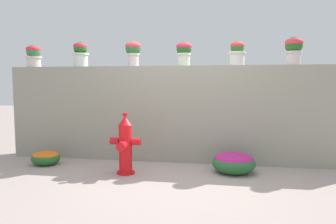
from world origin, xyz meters
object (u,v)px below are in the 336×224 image
object	(u,v)px
potted_plant_1	(80,53)
flower_bush_right	(46,157)
potted_plant_2	(133,50)
potted_plant_5	(294,48)
potted_plant_0	(34,55)
flower_bush_left	(234,162)
potted_plant_4	(237,52)
fire_hydrant	(125,146)
potted_plant_3	(184,51)

from	to	relation	value
potted_plant_1	flower_bush_right	xyz separation A→B (m)	(-0.37, -0.58, -1.70)
potted_plant_2	potted_plant_5	bearing A→B (deg)	-0.04
potted_plant_1	potted_plant_5	distance (m)	3.49
potted_plant_1	potted_plant_0	bearing A→B (deg)	178.04
flower_bush_left	potted_plant_4	bearing A→B (deg)	85.64
potted_plant_2	fire_hydrant	bearing A→B (deg)	-82.49
potted_plant_2	fire_hydrant	xyz separation A→B (m)	(0.11, -0.87, -1.44)
potted_plant_5	potted_plant_2	bearing A→B (deg)	179.96
potted_plant_2	potted_plant_4	xyz separation A→B (m)	(1.70, -0.00, -0.05)
potted_plant_0	potted_plant_5	bearing A→B (deg)	-0.28
potted_plant_4	potted_plant_2	bearing A→B (deg)	179.86
potted_plant_1	potted_plant_2	distance (m)	0.94
potted_plant_2	fire_hydrant	size ratio (longest dim) A/B	0.47
flower_bush_right	potted_plant_2	bearing A→B (deg)	24.35
potted_plant_2	flower_bush_right	world-z (taller)	potted_plant_2
potted_plant_0	potted_plant_3	size ratio (longest dim) A/B	0.99
potted_plant_0	potted_plant_2	distance (m)	1.84
potted_plant_0	flower_bush_left	distance (m)	3.91
potted_plant_3	potted_plant_4	bearing A→B (deg)	-0.47
potted_plant_4	flower_bush_left	world-z (taller)	potted_plant_4
potted_plant_3	potted_plant_4	size ratio (longest dim) A/B	1.02
flower_bush_left	flower_bush_right	distance (m)	2.97
potted_plant_0	potted_plant_5	world-z (taller)	potted_plant_5
potted_plant_1	flower_bush_left	xyz separation A→B (m)	(2.60, -0.55, -1.66)
potted_plant_0	flower_bush_left	world-z (taller)	potted_plant_0
flower_bush_left	flower_bush_right	size ratio (longest dim) A/B	1.38
fire_hydrant	flower_bush_left	distance (m)	1.60
fire_hydrant	potted_plant_2	bearing A→B (deg)	97.51
potted_plant_5	flower_bush_left	xyz separation A→B (m)	(-0.89, -0.55, -1.69)
potted_plant_1	fire_hydrant	xyz separation A→B (m)	(1.05, -0.86, -1.41)
potted_plant_0	potted_plant_3	distance (m)	2.69
potted_plant_0	fire_hydrant	world-z (taller)	potted_plant_0
potted_plant_2	potted_plant_5	distance (m)	2.55
potted_plant_2	fire_hydrant	distance (m)	1.69
flower_bush_left	potted_plant_0	bearing A→B (deg)	170.65
potted_plant_0	flower_bush_right	bearing A→B (deg)	-49.12
flower_bush_left	potted_plant_5	bearing A→B (deg)	31.84
potted_plant_5	flower_bush_right	xyz separation A→B (m)	(-3.86, -0.59, -1.73)
flower_bush_right	potted_plant_0	bearing A→B (deg)	130.88
potted_plant_0	fire_hydrant	bearing A→B (deg)	-24.47
potted_plant_3	flower_bush_right	xyz separation A→B (m)	(-2.16, -0.59, -1.71)
potted_plant_0	fire_hydrant	xyz separation A→B (m)	(1.95, -0.89, -1.40)
potted_plant_0	potted_plant_2	bearing A→B (deg)	-0.61
potted_plant_3	potted_plant_5	size ratio (longest dim) A/B	0.93
potted_plant_1	flower_bush_left	bearing A→B (deg)	-11.86
potted_plant_5	fire_hydrant	world-z (taller)	potted_plant_5
potted_plant_3	potted_plant_2	bearing A→B (deg)	-179.82
potted_plant_3	flower_bush_right	world-z (taller)	potted_plant_3
potted_plant_5	flower_bush_left	world-z (taller)	potted_plant_5
potted_plant_3	potted_plant_1	bearing A→B (deg)	-179.55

